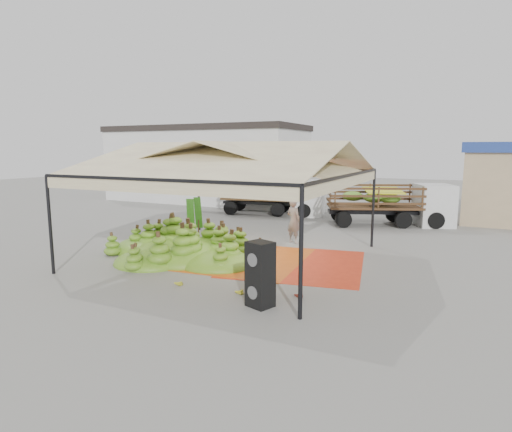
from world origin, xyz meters
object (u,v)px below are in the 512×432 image
at_px(speaker_stack, 260,274).
at_px(truck_right, 394,200).
at_px(vendor, 294,221).
at_px(truck_left, 277,193).
at_px(banana_heap, 181,239).

xyz_separation_m(speaker_stack, truck_right, (1.14, 13.03, 0.46)).
distance_m(vendor, truck_left, 7.74).
height_order(vendor, truck_left, truck_left).
distance_m(vendor, truck_right, 6.76).
xyz_separation_m(banana_heap, truck_left, (-1.00, 10.72, 0.56)).
distance_m(speaker_stack, truck_right, 13.09).
height_order(banana_heap, truck_right, truck_right).
relative_size(vendor, truck_left, 0.30).
distance_m(speaker_stack, truck_left, 14.85).
relative_size(speaker_stack, truck_left, 0.26).
relative_size(speaker_stack, truck_right, 0.25).
bearing_deg(banana_heap, truck_left, 95.34).
bearing_deg(truck_right, truck_left, 150.91).
height_order(banana_heap, speaker_stack, speaker_stack).
bearing_deg(truck_left, vendor, -73.27).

